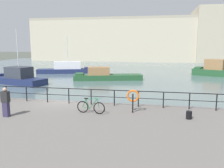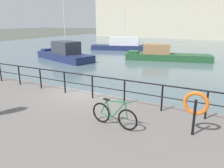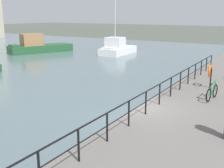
{
  "view_description": "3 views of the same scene",
  "coord_description": "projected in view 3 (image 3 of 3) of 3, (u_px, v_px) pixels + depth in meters",
  "views": [
    {
      "loc": [
        6.84,
        -16.07,
        5.01
      ],
      "look_at": [
        2.78,
        4.77,
        1.42
      ],
      "focal_mm": 38.26,
      "sensor_mm": 36.0,
      "label": 1
    },
    {
      "loc": [
        6.08,
        -8.76,
        4.29
      ],
      "look_at": [
        0.77,
        1.2,
        1.08
      ],
      "focal_mm": 35.16,
      "sensor_mm": 36.0,
      "label": 2
    },
    {
      "loc": [
        -11.67,
        -5.6,
        5.27
      ],
      "look_at": [
        2.37,
        2.95,
        1.12
      ],
      "focal_mm": 44.74,
      "sensor_mm": 36.0,
      "label": 3
    }
  ],
  "objects": [
    {
      "name": "life_ring_stand",
      "position": [
        210.0,
        72.0,
        16.72
      ],
      "size": [
        0.75,
        0.16,
        1.4
      ],
      "color": "black",
      "rests_on": "quay_promenade"
    },
    {
      "name": "ground_plane",
      "position": [
        138.0,
        124.0,
        13.77
      ],
      "size": [
        240.0,
        240.0,
        0.0
      ],
      "primitive_type": "plane",
      "color": "#4C5147"
    },
    {
      "name": "moored_cabin_cruiser",
      "position": [
        38.0,
        46.0,
        38.97
      ],
      "size": [
        9.06,
        6.07,
        2.6
      ],
      "rotation": [
        0.0,
        0.0,
        2.73
      ],
      "color": "#23512D",
      "rests_on": "water_basin"
    },
    {
      "name": "quay_railing",
      "position": [
        146.0,
        98.0,
        12.32
      ],
      "size": [
        25.81,
        0.07,
        1.08
      ],
      "color": "black",
      "rests_on": "quay_promenade"
    },
    {
      "name": "parked_bicycle",
      "position": [
        212.0,
        92.0,
        14.5
      ],
      "size": [
        1.77,
        0.23,
        0.98
      ],
      "rotation": [
        0.0,
        0.0,
        -0.1
      ],
      "color": "black",
      "rests_on": "quay_promenade"
    },
    {
      "name": "moored_harbor_tender",
      "position": [
        117.0,
        48.0,
        37.27
      ],
      "size": [
        6.26,
        2.94,
        7.04
      ],
      "rotation": [
        0.0,
        0.0,
        3.18
      ],
      "color": "white",
      "rests_on": "water_basin"
    }
  ]
}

